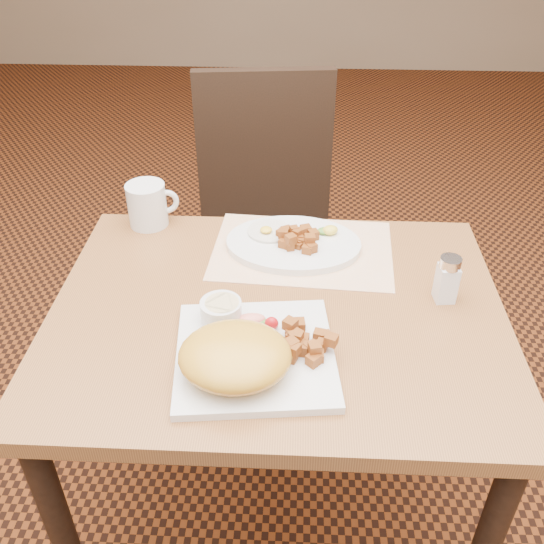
% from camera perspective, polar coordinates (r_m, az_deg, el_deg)
% --- Properties ---
extents(ground, '(8.00, 8.00, 0.00)m').
position_cam_1_polar(ground, '(1.77, 0.37, -22.61)').
color(ground, black).
rests_on(ground, ground).
extents(table, '(0.90, 0.70, 0.75)m').
position_cam_1_polar(table, '(1.27, 0.49, -7.27)').
color(table, '#945B2D').
rests_on(table, ground).
extents(chair_far, '(0.46, 0.47, 0.97)m').
position_cam_1_polar(chair_far, '(1.90, -0.52, 5.03)').
color(chair_far, black).
rests_on(chair_far, ground).
extents(placemat, '(0.42, 0.30, 0.00)m').
position_cam_1_polar(placemat, '(1.37, 2.88, 2.06)').
color(placemat, white).
rests_on(placemat, table).
extents(plate_square, '(0.31, 0.31, 0.02)m').
position_cam_1_polar(plate_square, '(1.09, -1.58, -7.78)').
color(plate_square, silver).
rests_on(plate_square, table).
extents(plate_oval, '(0.32, 0.24, 0.02)m').
position_cam_1_polar(plate_oval, '(1.37, 2.03, 2.66)').
color(plate_oval, silver).
rests_on(plate_oval, placemat).
extents(hollandaise_mound, '(0.19, 0.17, 0.07)m').
position_cam_1_polar(hollandaise_mound, '(1.03, -3.60, -7.93)').
color(hollandaise_mound, gold).
rests_on(hollandaise_mound, plate_square).
extents(ramekin, '(0.08, 0.08, 0.04)m').
position_cam_1_polar(ramekin, '(1.14, -4.81, -3.64)').
color(ramekin, silver).
rests_on(ramekin, plate_square).
extents(garnish_sq, '(0.09, 0.05, 0.03)m').
position_cam_1_polar(garnish_sq, '(1.13, -1.51, -4.61)').
color(garnish_sq, '#387223').
rests_on(garnish_sq, plate_square).
extents(fried_egg, '(0.10, 0.10, 0.02)m').
position_cam_1_polar(fried_egg, '(1.40, -0.31, 3.89)').
color(fried_egg, white).
rests_on(fried_egg, plate_oval).
extents(garnish_ov, '(0.05, 0.04, 0.02)m').
position_cam_1_polar(garnish_ov, '(1.40, 5.33, 3.93)').
color(garnish_ov, '#387223').
rests_on(garnish_ov, plate_oval).
extents(salt_shaker, '(0.05, 0.05, 0.10)m').
position_cam_1_polar(salt_shaker, '(1.24, 16.17, -0.59)').
color(salt_shaker, white).
rests_on(salt_shaker, table).
extents(coffee_mug, '(0.12, 0.09, 0.10)m').
position_cam_1_polar(coffee_mug, '(1.47, -11.58, 6.23)').
color(coffee_mug, silver).
rests_on(coffee_mug, table).
extents(home_fries_sq, '(0.13, 0.12, 0.04)m').
position_cam_1_polar(home_fries_sq, '(1.08, 2.71, -6.72)').
color(home_fries_sq, '#944C18').
rests_on(home_fries_sq, plate_square).
extents(home_fries_ov, '(0.10, 0.10, 0.04)m').
position_cam_1_polar(home_fries_ov, '(1.35, 2.45, 3.16)').
color(home_fries_ov, '#944C18').
rests_on(home_fries_ov, plate_oval).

